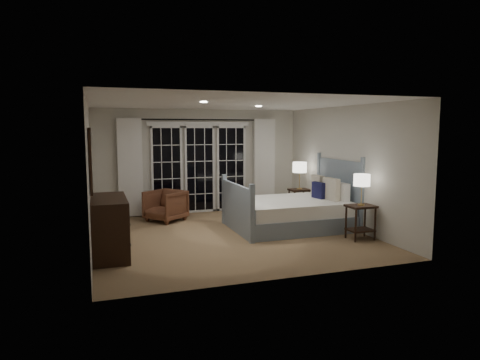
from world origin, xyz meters
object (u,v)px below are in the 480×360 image
object	(u,v)px
nightstand_left	(361,217)
lamp_left	(362,181)
lamp_right	(300,168)
bed	(293,211)
nightstand_right	(299,198)
armchair	(166,206)
dresser	(109,227)

from	to	relation	value
nightstand_left	lamp_left	distance (m)	0.68
lamp_left	lamp_right	xyz separation A→B (m)	(-0.00, 2.50, 0.02)
bed	lamp_left	xyz separation A→B (m)	(0.78, -1.25, 0.75)
nightstand_right	armchair	world-z (taller)	armchair
lamp_left	nightstand_right	bearing A→B (deg)	90.03
nightstand_right	armchair	size ratio (longest dim) A/B	0.80
bed	lamp_left	bearing A→B (deg)	-57.99
nightstand_left	nightstand_right	xyz separation A→B (m)	(-0.00, 2.50, -0.03)
bed	armchair	distance (m)	2.81
lamp_left	armchair	size ratio (longest dim) A/B	0.76
lamp_right	nightstand_left	bearing A→B (deg)	-89.97
lamp_left	armchair	world-z (taller)	lamp_left
bed	armchair	bearing A→B (deg)	147.85
nightstand_left	bed	bearing A→B (deg)	122.01
nightstand_left	lamp_left	world-z (taller)	lamp_left
nightstand_left	dresser	xyz separation A→B (m)	(-4.42, 0.43, 0.05)
lamp_left	dresser	world-z (taller)	lamp_left
bed	nightstand_left	size ratio (longest dim) A/B	3.69
bed	lamp_right	xyz separation A→B (m)	(0.78, 1.26, 0.78)
armchair	dresser	xyz separation A→B (m)	(-1.26, -2.31, 0.13)
nightstand_left	armchair	world-z (taller)	armchair
nightstand_left	dresser	size ratio (longest dim) A/B	0.48
lamp_right	armchair	world-z (taller)	lamp_right
nightstand_right	lamp_left	bearing A→B (deg)	-89.97
lamp_left	lamp_right	size ratio (longest dim) A/B	0.89
lamp_right	dresser	world-z (taller)	lamp_right
nightstand_right	lamp_left	distance (m)	2.60
bed	lamp_right	bearing A→B (deg)	58.20
lamp_left	dresser	bearing A→B (deg)	174.44
bed	armchair	size ratio (longest dim) A/B	3.12
nightstand_left	dresser	distance (m)	4.44
nightstand_right	dresser	distance (m)	4.88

